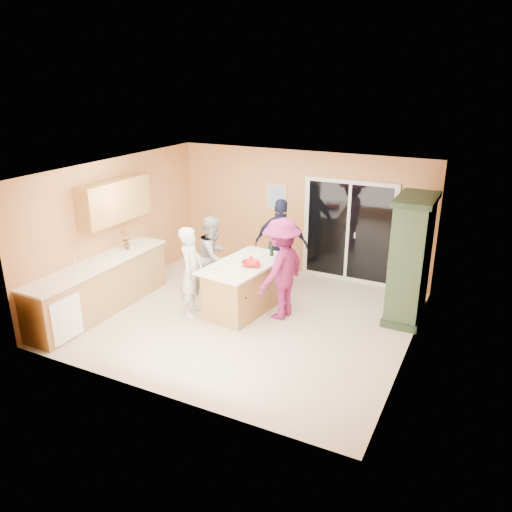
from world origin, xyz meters
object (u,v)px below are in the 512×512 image
at_px(woman_grey, 214,257).
at_px(woman_navy, 281,244).
at_px(green_hutch, 410,261).
at_px(woman_magenta, 281,269).
at_px(kitchen_island, 245,288).
at_px(woman_white, 191,272).

relative_size(woman_grey, woman_navy, 0.87).
xyz_separation_m(green_hutch, woman_grey, (-3.49, -0.68, -0.27)).
relative_size(green_hutch, woman_magenta, 1.22).
relative_size(kitchen_island, woman_navy, 1.01).
relative_size(woman_navy, woman_magenta, 1.01).
relative_size(kitchen_island, woman_white, 1.13).
distance_m(woman_white, woman_magenta, 1.57).
xyz_separation_m(green_hutch, woman_navy, (-2.51, 0.27, -0.16)).
bearing_deg(woman_grey, woman_magenta, -108.10).
height_order(kitchen_island, woman_white, woman_white).
height_order(kitchen_island, woman_magenta, woman_magenta).
distance_m(green_hutch, woman_grey, 3.56).
bearing_deg(green_hutch, woman_white, -155.76).
height_order(woman_grey, woman_magenta, woman_magenta).
height_order(woman_white, woman_magenta, woman_magenta).
height_order(kitchen_island, woman_navy, woman_navy).
distance_m(woman_grey, woman_navy, 1.37).
distance_m(green_hutch, woman_magenta, 2.19).
distance_m(kitchen_island, woman_navy, 1.35).
relative_size(kitchen_island, woman_magenta, 1.02).
bearing_deg(woman_navy, woman_grey, 32.73).
bearing_deg(green_hutch, woman_grey, -168.95).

